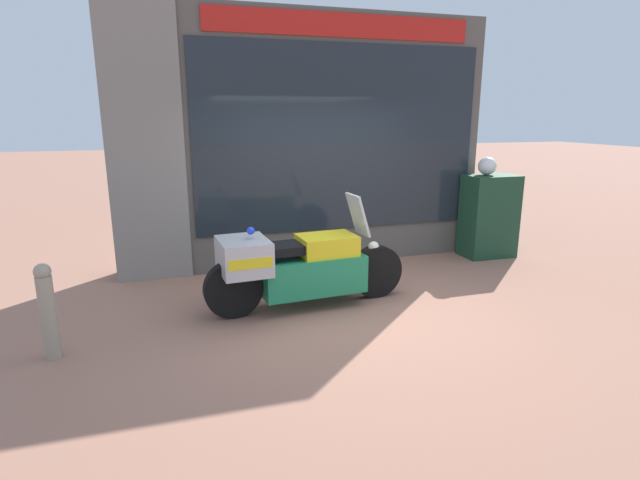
% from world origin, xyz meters
% --- Properties ---
extents(ground_plane, '(60.00, 60.00, 0.00)m').
position_xyz_m(ground_plane, '(0.00, 0.00, 0.00)').
color(ground_plane, '#9E6B56').
extents(shop_building, '(5.54, 0.55, 3.67)m').
position_xyz_m(shop_building, '(-0.42, 2.00, 1.84)').
color(shop_building, '#56514C').
rests_on(shop_building, ground).
extents(window_display, '(4.09, 0.30, 1.89)m').
position_xyz_m(window_display, '(0.43, 2.03, 0.46)').
color(window_display, slate).
rests_on(window_display, ground).
extents(paramedic_motorcycle, '(2.47, 0.72, 1.33)m').
position_xyz_m(paramedic_motorcycle, '(-0.64, 0.17, 0.52)').
color(paramedic_motorcycle, black).
rests_on(paramedic_motorcycle, ground).
extents(utility_cabinet, '(0.81, 0.53, 1.31)m').
position_xyz_m(utility_cabinet, '(2.87, 1.47, 0.66)').
color(utility_cabinet, '#193D28').
rests_on(utility_cabinet, ground).
extents(white_helmet, '(0.28, 0.28, 0.28)m').
position_xyz_m(white_helmet, '(2.80, 1.52, 1.45)').
color(white_helmet, white).
rests_on(white_helmet, utility_cabinet).
extents(street_bollard, '(0.15, 0.15, 0.93)m').
position_xyz_m(street_bollard, '(-3.17, -0.37, 0.48)').
color(street_bollard, gray).
rests_on(street_bollard, ground).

